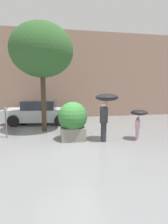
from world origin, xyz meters
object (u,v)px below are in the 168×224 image
(planter_box, at_px, (73,120))
(person_child, at_px, (139,116))
(parked_car_near, at_px, (40,113))
(street_tree, at_px, (42,51))
(person_adult, at_px, (106,105))
(parking_meter, at_px, (6,116))

(planter_box, bearing_deg, person_child, -10.86)
(person_child, relative_size, parked_car_near, 0.29)
(parked_car_near, distance_m, street_tree, 3.80)
(person_adult, height_order, street_tree, street_tree)
(planter_box, distance_m, person_child, 2.70)
(person_adult, relative_size, person_child, 1.53)
(street_tree, height_order, parking_meter, street_tree)
(planter_box, height_order, parking_meter, planter_box)
(person_adult, bearing_deg, parking_meter, 138.59)
(person_adult, relative_size, street_tree, 0.37)
(person_child, height_order, street_tree, street_tree)
(parked_car_near, bearing_deg, person_child, -127.39)
(person_child, height_order, parking_meter, parking_meter)
(person_adult, relative_size, parked_car_near, 0.44)
(street_tree, bearing_deg, person_child, -30.05)
(person_child, height_order, parked_car_near, parked_car_near)
(person_adult, height_order, parking_meter, person_adult)
(parking_meter, bearing_deg, parked_car_near, 68.22)
(planter_box, height_order, person_adult, person_adult)
(parked_car_near, bearing_deg, person_adult, -137.97)
(parked_car_near, height_order, parking_meter, parked_car_near)
(street_tree, bearing_deg, parked_car_near, 99.53)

